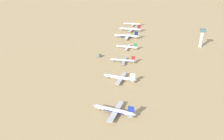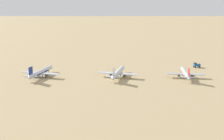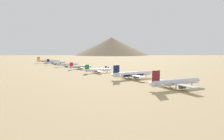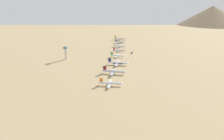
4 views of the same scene
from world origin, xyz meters
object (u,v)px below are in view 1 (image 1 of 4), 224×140
Objects in this scene: parked_jet_1 at (131,29)px; control_tower at (202,37)px; parked_jet_5 at (120,78)px; parked_jet_6 at (115,110)px; parked_jet_0 at (132,24)px; parked_jet_3 at (127,47)px; parked_jet_4 at (123,60)px; parked_jet_2 at (127,36)px; service_truck at (100,55)px.

control_tower is (-108.43, 76.73, 10.67)m from parked_jet_1.
parked_jet_6 is (-2.72, 54.15, -0.02)m from parked_jet_5.
parked_jet_0 is 1.13× the size of parked_jet_3.
parked_jet_6 is at bearing 92.80° from parked_jet_4.
parked_jet_2 is at bearing -86.87° from parked_jet_6.
service_truck is at bearing -72.46° from parked_jet_6.
parked_jet_0 is 0.86× the size of parked_jet_1.
parked_jet_5 reaches higher than parked_jet_4.
parked_jet_4 is at bearing 93.45° from parked_jet_2.
parked_jet_0 is 1.08× the size of parked_jet_6.
parked_jet_2 is 152.42m from parked_jet_5.
parked_jet_3 is 97.66m from parked_jet_5.
parked_jet_1 is 133.26m from control_tower.
parked_jet_1 is 1.31× the size of parked_jet_3.
parked_jet_1 is 142.92m from service_truck.
control_tower reaches higher than parked_jet_3.
control_tower reaches higher than parked_jet_5.
parked_jet_5 is at bearing 91.73° from parked_jet_1.
control_tower is (-104.92, -27.19, 11.66)m from parked_jet_3.
parked_jet_3 is at bearing -130.71° from service_truck.
parked_jet_6 reaches higher than parked_jet_3.
service_truck is (31.57, -14.66, -1.03)m from parked_jet_4.
parked_jet_6 is at bearing 107.54° from service_truck.
parked_jet_1 is at bearing -88.27° from parked_jet_5.
control_tower is (-99.63, -178.96, 11.53)m from parked_jet_6.
parked_jet_6 is (-4.93, 100.84, 0.20)m from parked_jet_4.
service_truck is (36.50, -115.50, -1.23)m from parked_jet_6.
parked_jet_0 is 305.02m from parked_jet_6.
parked_jet_5 is 70.05m from service_truck.
parked_jet_2 is at bearing -86.77° from parked_jet_5.
parked_jet_2 is 206.64m from parked_jet_6.
parked_jet_1 is 1.63× the size of control_tower.
parked_jet_0 is at bearing -88.57° from parked_jet_5.
service_truck is (27.50, 189.39, -1.54)m from parked_jet_0.
parked_jet_2 is 7.62× the size of service_truck.
parked_jet_5 is (-6.08, 201.54, -0.85)m from parked_jet_1.
parked_jet_2 is 114.76m from control_tower.
parked_jet_4 is (-6.37, 105.49, -1.01)m from parked_jet_2.
service_truck is at bearing -61.17° from parked_jet_5.
parked_jet_6 is at bearing 91.99° from parked_jet_3.
service_truck is (33.78, -61.35, -1.24)m from parked_jet_5.
parked_jet_1 is at bearing -101.18° from service_truck.
parked_jet_1 reaches higher than service_truck.
service_truck is (27.70, 140.19, -2.09)m from parked_jet_1.
parked_jet_6 reaches higher than service_truck.
parked_jet_5 is 1.31× the size of control_tower.
parked_jet_0 is at bearing -49.22° from control_tower.
parked_jet_1 is 255.84m from parked_jet_6.
parked_jet_3 is at bearing 91.94° from parked_jet_1.
parked_jet_2 reaches higher than parked_jet_3.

